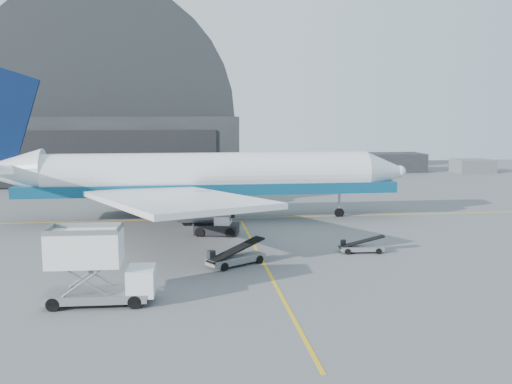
{
  "coord_description": "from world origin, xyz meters",
  "views": [
    {
      "loc": [
        -6.47,
        -47.28,
        12.41
      ],
      "look_at": [
        0.75,
        10.11,
        4.5
      ],
      "focal_mm": 40.0,
      "sensor_mm": 36.0,
      "label": 1
    }
  ],
  "objects": [
    {
      "name": "pushback_tug",
      "position": [
        -3.15,
        10.8,
        0.78
      ],
      "size": [
        4.89,
        3.46,
        2.06
      ],
      "rotation": [
        0.0,
        0.0,
        -0.22
      ],
      "color": "black",
      "rests_on": "ground"
    },
    {
      "name": "belt_loader_b",
      "position": [
        9.23,
        1.44,
        0.48
      ],
      "size": [
        4.16,
        1.67,
        1.57
      ],
      "rotation": [
        0.0,
        0.0,
        -0.07
      ],
      "color": "slate",
      "rests_on": "ground"
    },
    {
      "name": "taxi_lines",
      "position": [
        0.0,
        12.67,
        0.01
      ],
      "size": [
        80.0,
        42.12,
        0.02
      ],
      "color": "gold",
      "rests_on": "ground"
    },
    {
      "name": "distant_bldg_b",
      "position": [
        55.0,
        68.0,
        0.0
      ],
      "size": [
        8.0,
        6.0,
        2.8
      ],
      "primitive_type": "cube",
      "color": "slate",
      "rests_on": "ground"
    },
    {
      "name": "hangar",
      "position": [
        -22.0,
        64.95,
        9.54
      ],
      "size": [
        50.0,
        28.3,
        28.0
      ],
      "color": "black",
      "rests_on": "ground"
    },
    {
      "name": "catering_truck",
      "position": [
        -12.38,
        -10.03,
        2.47
      ],
      "size": [
        7.19,
        2.92,
        4.89
      ],
      "rotation": [
        0.0,
        0.0,
        -0.03
      ],
      "color": "slate",
      "rests_on": "ground"
    },
    {
      "name": "ground",
      "position": [
        0.0,
        0.0,
        0.0
      ],
      "size": [
        200.0,
        200.0,
        0.0
      ],
      "primitive_type": "plane",
      "color": "#565659",
      "rests_on": "ground"
    },
    {
      "name": "airliner",
      "position": [
        -5.67,
        19.46,
        5.15
      ],
      "size": [
        52.41,
        50.82,
        18.39
      ],
      "color": "white",
      "rests_on": "ground"
    },
    {
      "name": "belt_loader_a",
      "position": [
        -2.43,
        -1.48,
        0.63
      ],
      "size": [
        5.17,
        4.14,
        2.05
      ],
      "rotation": [
        0.0,
        0.0,
        0.57
      ],
      "color": "slate",
      "rests_on": "ground"
    },
    {
      "name": "distant_bldg_a",
      "position": [
        38.0,
        72.0,
        0.0
      ],
      "size": [
        14.0,
        8.0,
        4.0
      ],
      "primitive_type": "cube",
      "color": "black",
      "rests_on": "ground"
    },
    {
      "name": "traffic_cone",
      "position": [
        -0.03,
        0.54,
        0.25
      ],
      "size": [
        0.36,
        0.36,
        0.53
      ],
      "color": "#DE4407",
      "rests_on": "ground"
    }
  ]
}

